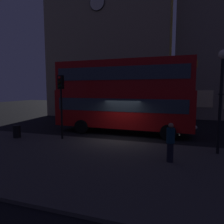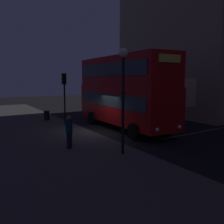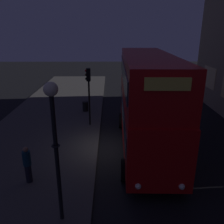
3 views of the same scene
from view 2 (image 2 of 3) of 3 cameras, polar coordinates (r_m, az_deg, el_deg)
name	(u,v)px [view 2 (image 2 of 3)]	position (r m, az deg, el deg)	size (l,w,h in m)	color
ground_plane	(100,132)	(17.68, -2.65, -4.56)	(80.00, 80.00, 0.00)	black
sidewalk_slab	(38,138)	(16.17, -16.47, -5.78)	(44.00, 7.46, 0.12)	#423F3D
building_with_clock	(192,21)	(30.19, 17.72, 19.14)	(14.53, 9.65, 19.95)	tan
double_decker_bus	(123,89)	(18.68, 2.56, 5.28)	(10.24, 3.09, 5.31)	#B20F0F
traffic_light_near_kerb	(64,88)	(19.90, -10.80, 5.37)	(0.33, 0.37, 4.01)	black
street_lamp	(123,81)	(11.74, 2.53, 7.09)	(0.44, 0.44, 4.98)	black
pedestrian	(69,132)	(13.14, -9.69, -4.40)	(0.35, 0.35, 1.71)	black
litter_bin	(47,115)	(22.79, -14.59, -0.75)	(0.48, 0.48, 0.81)	black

